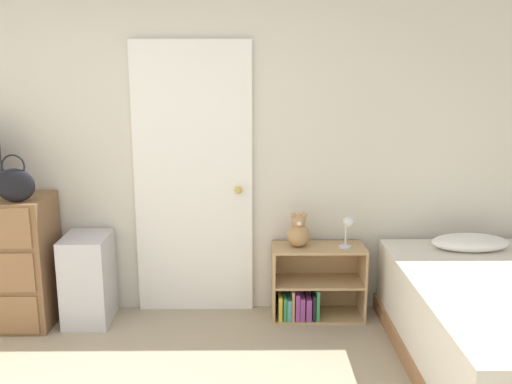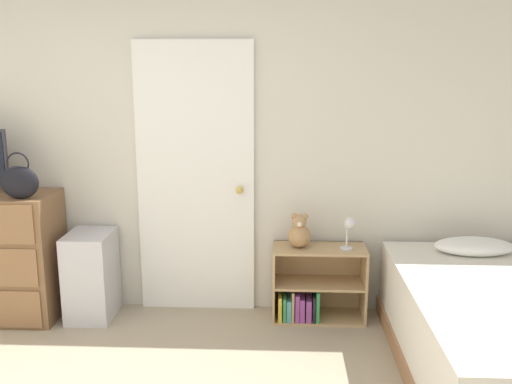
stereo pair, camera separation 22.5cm
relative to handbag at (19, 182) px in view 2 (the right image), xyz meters
name	(u,v)px [view 2 (the right image)]	position (x,y,z in m)	size (l,w,h in m)	color
wall_back	(167,144)	(0.94, 0.43, 0.21)	(10.00, 0.06, 2.55)	beige
door_closed	(196,180)	(1.16, 0.38, -0.05)	(0.87, 0.09, 2.03)	white
handbag	(19,182)	(0.00, 0.00, 0.00)	(0.27, 0.10, 0.33)	black
storage_bin	(91,275)	(0.40, 0.18, -0.74)	(0.32, 0.41, 0.65)	silver
bookshelf	(312,289)	(2.04, 0.23, -0.84)	(0.68, 0.31, 0.55)	tan
teddy_bear	(299,233)	(1.93, 0.23, -0.41)	(0.17, 0.17, 0.26)	tan
desk_lamp	(349,227)	(2.29, 0.19, -0.35)	(0.10, 0.10, 0.24)	silver
bed	(508,336)	(3.15, -0.58, -0.78)	(1.22, 1.95, 0.67)	#996B47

